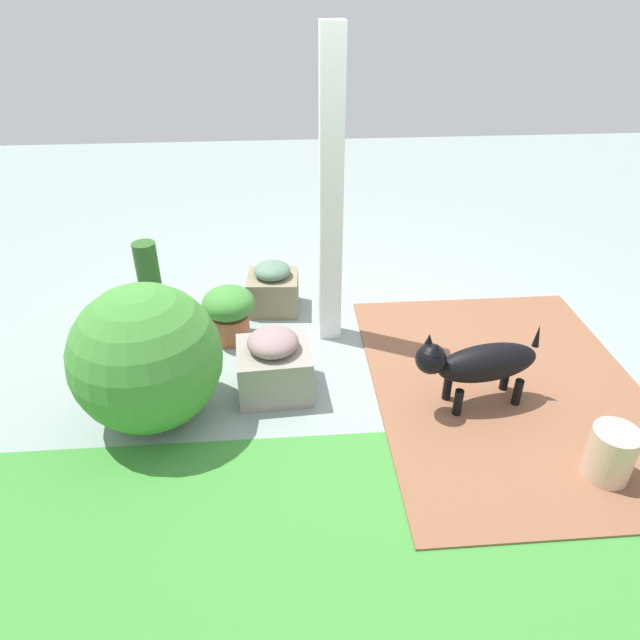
{
  "coord_description": "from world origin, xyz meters",
  "views": [
    {
      "loc": [
        0.55,
        3.59,
        2.45
      ],
      "look_at": [
        0.28,
        0.14,
        0.3
      ],
      "focal_mm": 32.1,
      "sensor_mm": 36.0,
      "label": 1
    }
  ],
  "objects": [
    {
      "name": "stone_planter_nearest",
      "position": [
        0.61,
        -0.56,
        0.19
      ],
      "size": [
        0.43,
        0.4,
        0.42
      ],
      "color": "gray",
      "rests_on": "ground"
    },
    {
      "name": "dog",
      "position": [
        -0.67,
        0.78,
        0.33
      ],
      "size": [
        0.84,
        0.34,
        0.57
      ],
      "color": "black",
      "rests_on": "ground"
    },
    {
      "name": "stone_planter_mid",
      "position": [
        0.61,
        0.53,
        0.21
      ],
      "size": [
        0.5,
        0.47,
        0.47
      ],
      "color": "gray",
      "rests_on": "ground"
    },
    {
      "name": "terracotta_pot_tall",
      "position": [
        1.55,
        -0.36,
        0.25
      ],
      "size": [
        0.31,
        0.31,
        0.71
      ],
      "color": "#A84C32",
      "rests_on": "ground"
    },
    {
      "name": "terracotta_pot_broad",
      "position": [
        0.94,
        -0.12,
        0.25
      ],
      "size": [
        0.39,
        0.39,
        0.44
      ],
      "color": "#AA5B3A",
      "rests_on": "ground"
    },
    {
      "name": "ceramic_urn",
      "position": [
        -1.22,
        1.45,
        0.17
      ],
      "size": [
        0.26,
        0.26,
        0.33
      ],
      "primitive_type": "cylinder",
      "color": "beige",
      "rests_on": "ground"
    },
    {
      "name": "ground_plane",
      "position": [
        0.0,
        0.0,
        0.0
      ],
      "size": [
        12.0,
        12.0,
        0.0
      ],
      "primitive_type": "plane",
      "color": "#8C9C97"
    },
    {
      "name": "round_shrub",
      "position": [
        1.37,
        0.73,
        0.46
      ],
      "size": [
        0.91,
        0.91,
        0.91
      ],
      "primitive_type": "sphere",
      "color": "#438B35",
      "rests_on": "ground"
    },
    {
      "name": "porch_pillar",
      "position": [
        0.18,
        -0.14,
        1.09
      ],
      "size": [
        0.16,
        0.16,
        2.18
      ],
      "primitive_type": "cube",
      "color": "white",
      "rests_on": "ground"
    },
    {
      "name": "brick_path",
      "position": [
        -0.96,
        0.65,
        0.01
      ],
      "size": [
        1.8,
        2.4,
        0.02
      ],
      "primitive_type": "cube",
      "color": "brown",
      "rests_on": "ground"
    }
  ]
}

